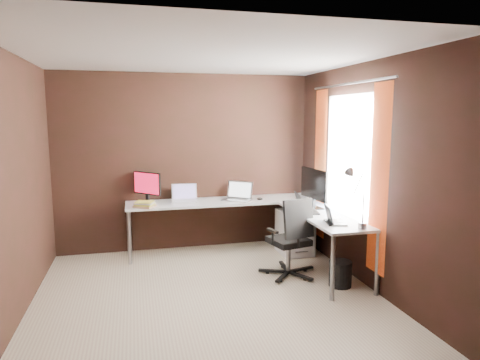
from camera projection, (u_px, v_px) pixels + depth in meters
name	position (u px, v px, depth m)	size (l,w,h in m)	color
room	(237.00, 176.00, 4.52)	(3.60, 3.60, 2.50)	beige
desk	(257.00, 210.00, 5.66)	(2.65, 2.25, 0.73)	silver
drawer_pedestal	(295.00, 232.00, 5.97)	(0.42, 0.50, 0.60)	silver
monitor_left	(147.00, 185.00, 5.85)	(0.35, 0.37, 0.42)	black
monitor_right	(314.00, 186.00, 5.46)	(0.18, 0.63, 0.51)	black
laptop_white	(184.00, 197.00, 5.96)	(0.37, 0.28, 0.23)	silver
laptop_silver	(238.00, 196.00, 6.05)	(0.47, 0.45, 0.25)	silver
laptop_black_big	(304.00, 208.00, 5.28)	(0.31, 0.39, 0.24)	black
laptop_black_small	(333.00, 219.00, 4.73)	(0.27, 0.33, 0.20)	black
book_stack	(145.00, 204.00, 5.56)	(0.31, 0.29, 0.08)	tan
mouse_left	(148.00, 206.00, 5.59)	(0.08, 0.05, 0.03)	black
mouse_corner	(260.00, 199.00, 6.03)	(0.09, 0.06, 0.04)	black
desk_lamp	(355.00, 190.00, 4.49)	(0.20, 0.23, 0.64)	slate
office_chair	(290.00, 253.00, 5.11)	(0.54, 0.56, 0.96)	black
wastebasket	(340.00, 274.00, 4.82)	(0.25, 0.25, 0.29)	black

